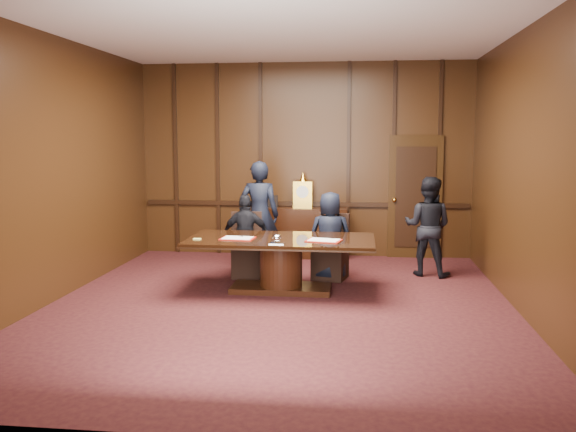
# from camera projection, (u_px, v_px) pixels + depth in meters

# --- Properties ---
(room) EXTENTS (7.00, 7.04, 3.50)m
(room) POSITION_uv_depth(u_px,v_px,m) (286.00, 172.00, 7.77)
(room) COLOR black
(room) RESTS_ON ground
(sideboard) EXTENTS (1.60, 0.45, 1.54)m
(sideboard) POSITION_uv_depth(u_px,v_px,m) (303.00, 231.00, 11.02)
(sideboard) COLOR black
(sideboard) RESTS_ON ground
(conference_table) EXTENTS (2.62, 1.32, 0.76)m
(conference_table) POSITION_uv_depth(u_px,v_px,m) (281.00, 256.00, 8.56)
(conference_table) COLOR black
(conference_table) RESTS_ON ground
(folder_left) EXTENTS (0.48, 0.37, 0.02)m
(folder_left) POSITION_uv_depth(u_px,v_px,m) (238.00, 238.00, 8.48)
(folder_left) COLOR #A81A0F
(folder_left) RESTS_ON conference_table
(folder_right) EXTENTS (0.52, 0.42, 0.02)m
(folder_right) POSITION_uv_depth(u_px,v_px,m) (324.00, 240.00, 8.30)
(folder_right) COLOR #A81A0F
(folder_right) RESTS_ON conference_table
(inkstand) EXTENTS (0.20, 0.14, 0.12)m
(inkstand) POSITION_uv_depth(u_px,v_px,m) (277.00, 240.00, 8.08)
(inkstand) COLOR white
(inkstand) RESTS_ON conference_table
(notepad) EXTENTS (0.10, 0.08, 0.01)m
(notepad) POSITION_uv_depth(u_px,v_px,m) (197.00, 239.00, 8.42)
(notepad) COLOR #D9D76A
(notepad) RESTS_ON conference_table
(chair_left) EXTENTS (0.56, 0.56, 0.99)m
(chair_left) POSITION_uv_depth(u_px,v_px,m) (247.00, 258.00, 9.53)
(chair_left) COLOR black
(chair_left) RESTS_ON ground
(chair_right) EXTENTS (0.58, 0.58, 0.99)m
(chair_right) POSITION_uv_depth(u_px,v_px,m) (331.00, 260.00, 9.38)
(chair_right) COLOR black
(chair_right) RESTS_ON ground
(signatory_left) EXTENTS (0.79, 0.40, 1.29)m
(signatory_left) POSITION_uv_depth(u_px,v_px,m) (246.00, 236.00, 9.41)
(signatory_left) COLOR black
(signatory_left) RESTS_ON ground
(signatory_right) EXTENTS (0.68, 0.46, 1.35)m
(signatory_right) POSITION_uv_depth(u_px,v_px,m) (330.00, 236.00, 9.26)
(signatory_right) COLOR black
(signatory_right) RESTS_ON ground
(witness_left) EXTENTS (0.66, 0.45, 1.78)m
(witness_left) POSITION_uv_depth(u_px,v_px,m) (259.00, 215.00, 10.03)
(witness_left) COLOR black
(witness_left) RESTS_ON ground
(witness_right) EXTENTS (0.91, 0.81, 1.56)m
(witness_right) POSITION_uv_depth(u_px,v_px,m) (428.00, 226.00, 9.53)
(witness_right) COLOR black
(witness_right) RESTS_ON ground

